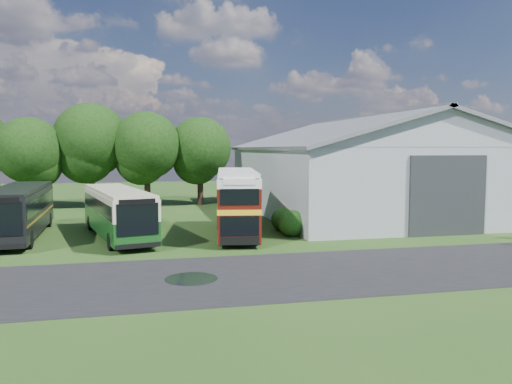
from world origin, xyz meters
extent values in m
plane|color=#1C3C13|center=(0.00, 0.00, 0.00)|extent=(120.00, 120.00, 0.00)
cube|color=black|center=(3.00, -3.00, 0.00)|extent=(60.00, 8.00, 0.02)
cylinder|color=black|center=(-1.50, -3.00, 0.00)|extent=(2.20, 2.20, 0.01)
cube|color=gray|center=(15.00, 16.00, 2.75)|extent=(18.00, 24.00, 5.50)
cube|color=#2D3033|center=(15.00, 3.92, 2.50)|extent=(5.20, 0.18, 5.00)
cylinder|color=black|center=(-13.00, 23.50, 1.53)|extent=(0.56, 0.56, 3.06)
sphere|color=black|center=(-13.00, 23.50, 5.27)|extent=(5.78, 5.78, 5.78)
cylinder|color=black|center=(-8.00, 24.80, 1.80)|extent=(0.56, 0.56, 3.60)
sphere|color=black|center=(-8.00, 24.80, 6.20)|extent=(6.80, 6.80, 6.80)
cylinder|color=black|center=(-3.00, 23.80, 1.66)|extent=(0.56, 0.56, 3.31)
sphere|color=black|center=(-3.00, 23.80, 5.70)|extent=(6.26, 6.26, 6.26)
cylinder|color=black|center=(2.00, 24.60, 1.58)|extent=(0.56, 0.56, 3.17)
sphere|color=black|center=(2.00, 24.60, 5.46)|extent=(5.98, 5.98, 5.98)
sphere|color=#194714|center=(5.60, 6.00, 0.00)|extent=(1.70, 1.70, 1.70)
sphere|color=#194714|center=(5.60, 8.00, 0.00)|extent=(1.60, 1.60, 1.60)
cube|color=#103D14|center=(-4.92, 7.76, 1.63)|extent=(4.92, 11.04, 2.67)
cube|color=#4B110A|center=(2.31, 7.03, 2.17)|extent=(3.83, 9.71, 3.78)
cube|color=black|center=(-10.75, 9.16, 1.70)|extent=(3.13, 11.32, 2.79)
camera|label=1|loc=(-3.35, -23.37, 5.39)|focal=35.00mm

